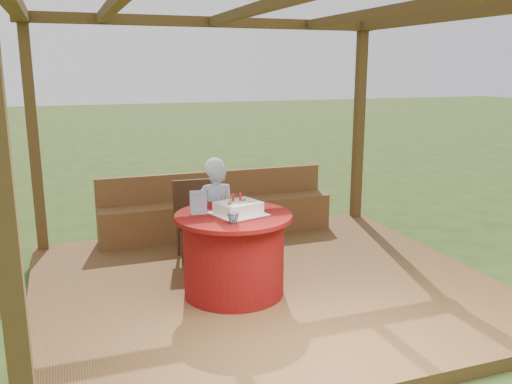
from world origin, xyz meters
The scene contains 10 objects.
ground centered at (0.00, 0.00, 0.00)m, with size 60.00×60.00×0.00m, color #2C4416.
deck centered at (0.00, 0.00, 0.06)m, with size 4.50×4.00×0.12m, color brown.
pergola centered at (0.00, 0.00, 2.41)m, with size 4.50×4.00×2.72m.
bench centered at (0.00, 1.72, 0.38)m, with size 3.00×0.42×0.80m.
table centered at (-0.37, -0.16, 0.52)m, with size 1.10×1.10×0.78m.
chair centered at (-0.48, 0.98, 0.61)m, with size 0.45×0.45×0.88m.
elderly_woman centered at (-0.35, 0.54, 0.73)m, with size 0.44×0.30×1.21m.
birthday_cake centered at (-0.32, -0.16, 0.96)m, with size 0.54×0.54×0.19m.
gift_bag centered at (-0.67, -0.02, 1.01)m, with size 0.15×0.10×0.21m, color #C37EB0.
drinking_glass centered at (-0.47, -0.46, 0.95)m, with size 0.10×0.10×0.10m, color silver.
Camera 1 is at (-1.83, -4.81, 2.24)m, focal length 38.00 mm.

